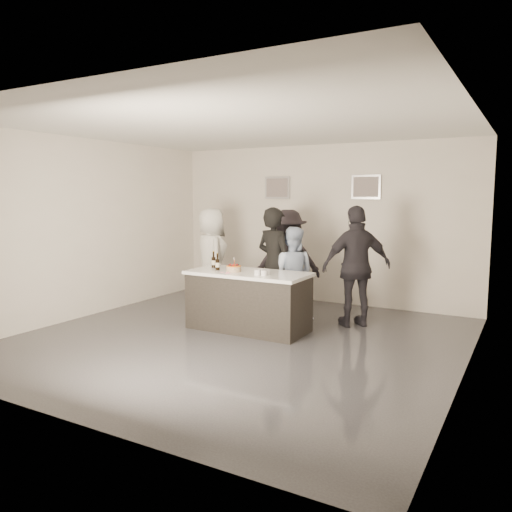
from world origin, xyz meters
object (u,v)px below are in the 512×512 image
beer_bottle_a (214,260)px  cake (234,269)px  person_guest_right (357,266)px  person_main_blue (292,274)px  beer_bottle_b (218,262)px  person_guest_left (212,257)px  person_main_black (274,264)px  bar_counter (248,301)px  person_guest_back (288,259)px

beer_bottle_a → cake: bearing=-20.3°
beer_bottle_a → person_guest_right: size_ratio=0.14×
cake → person_main_blue: 1.10m
beer_bottle_a → beer_bottle_b: size_ratio=1.00×
beer_bottle_b → cake: bearing=1.4°
beer_bottle_a → person_main_blue: bearing=37.0°
cake → beer_bottle_b: bearing=-178.6°
person_guest_left → person_main_black: bearing=-153.7°
bar_counter → beer_bottle_b: 0.77m
person_guest_right → bar_counter: bearing=-3.1°
cake → person_guest_back: bearing=87.2°
person_guest_left → person_guest_back: (1.30, 0.52, -0.01)m
person_main_blue → beer_bottle_b: bearing=37.8°
person_guest_back → person_guest_left: bearing=-2.9°
bar_counter → person_main_blue: (0.33, 0.85, 0.32)m
cake → person_guest_back: (0.08, 1.71, -0.04)m
person_main_black → bar_counter: bearing=99.0°
beer_bottle_b → person_main_black: (0.56, 0.82, -0.10)m
cake → beer_bottle_b: (-0.29, -0.01, 0.09)m
person_guest_left → cake: bearing=176.4°
cake → person_guest_left: 1.71m
person_main_blue → person_guest_right: (1.04, 0.18, 0.17)m
person_main_blue → beer_bottle_a: bearing=25.3°
beer_bottle_a → person_guest_right: bearing=24.7°
person_main_blue → person_guest_left: size_ratio=0.85×
person_guest_left → person_guest_back: bearing=-117.6°
beer_bottle_a → beer_bottle_b: (0.20, -0.19, 0.00)m
person_main_black → person_guest_back: (-0.19, 0.90, -0.03)m
person_main_blue → person_guest_back: (-0.44, 0.77, 0.12)m
person_main_blue → person_guest_right: size_ratio=0.82×
beer_bottle_a → person_main_black: bearing=39.4°
cake → beer_bottle_a: 0.53m
cake → beer_bottle_b: size_ratio=0.88×
bar_counter → cake: bearing=-154.5°
beer_bottle_a → person_guest_back: size_ratio=0.14×
person_main_blue → person_guest_left: bearing=-19.7°
person_main_blue → cake: bearing=49.3°
bar_counter → beer_bottle_b: bearing=-168.2°
beer_bottle_b → person_main_blue: person_main_blue is taller
cake → person_guest_right: bearing=35.8°
bar_counter → beer_bottle_b: beer_bottle_b is taller
person_main_black → cake: bearing=86.3°
person_main_black → person_main_blue: bearing=-136.5°
bar_counter → person_guest_left: size_ratio=1.02×
person_main_blue → person_guest_back: bearing=-71.6°
person_main_black → person_main_blue: person_main_black is taller
cake → person_main_black: size_ratio=0.12×
person_main_black → person_guest_right: size_ratio=0.98×
person_guest_left → person_guest_back: size_ratio=1.01×
cake → beer_bottle_a: bearing=159.7°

